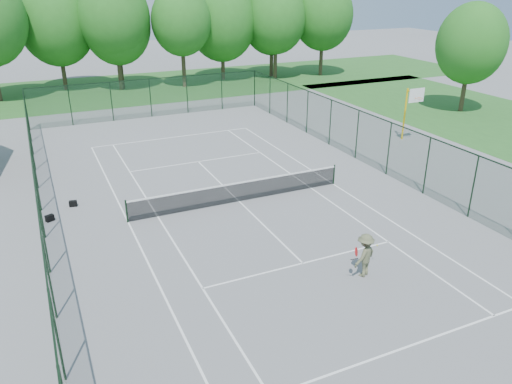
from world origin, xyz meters
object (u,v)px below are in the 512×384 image
sports_bag_a (50,218)px  tennis_player (365,255)px  basketball_goal (411,104)px  tennis_net (239,191)px

sports_bag_a → tennis_player: tennis_player is taller
sports_bag_a → tennis_player: (10.34, -9.66, 0.71)m
basketball_goal → tennis_player: basketball_goal is taller
basketball_goal → sports_bag_a: (-22.93, -2.86, -2.42)m
tennis_net → tennis_player: bearing=-78.5°
tennis_net → sports_bag_a: size_ratio=30.26×
tennis_net → tennis_player: (1.64, -8.05, 0.28)m
tennis_player → basketball_goal: bearing=44.8°
basketball_goal → sports_bag_a: size_ratio=9.97×
basketball_goal → tennis_player: 17.84m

